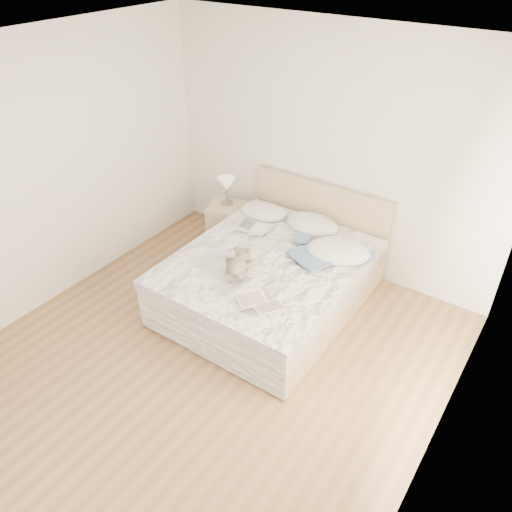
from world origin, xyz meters
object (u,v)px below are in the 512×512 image
at_px(nightstand, 228,225).
at_px(table_lamp, 226,185).
at_px(bed, 272,278).
at_px(teddy_bear, 237,272).
at_px(childrens_book, 260,304).
at_px(photo_book, 254,228).

height_order(nightstand, table_lamp, table_lamp).
distance_m(bed, teddy_bear, 0.62).
height_order(bed, childrens_book, bed).
relative_size(table_lamp, photo_book, 0.98).
distance_m(photo_book, teddy_bear, 0.87).
height_order(childrens_book, teddy_bear, teddy_bear).
bearing_deg(bed, teddy_bear, -98.99).
xyz_separation_m(photo_book, childrens_book, (0.79, -1.03, 0.00)).
distance_m(nightstand, table_lamp, 0.53).
distance_m(nightstand, teddy_bear, 1.55).
bearing_deg(teddy_bear, photo_book, 91.55).
bearing_deg(photo_book, table_lamp, 139.78).
bearing_deg(teddy_bear, table_lamp, 108.41).
relative_size(nightstand, photo_book, 1.61).
bearing_deg(table_lamp, childrens_book, -44.19).
bearing_deg(bed, childrens_book, -64.44).
relative_size(bed, childrens_book, 5.75).
bearing_deg(childrens_book, photo_book, 161.18).
xyz_separation_m(table_lamp, childrens_book, (1.46, -1.42, -0.18)).
xyz_separation_m(bed, photo_book, (-0.43, 0.28, 0.32)).
height_order(nightstand, photo_book, photo_book).
relative_size(nightstand, teddy_bear, 1.59).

